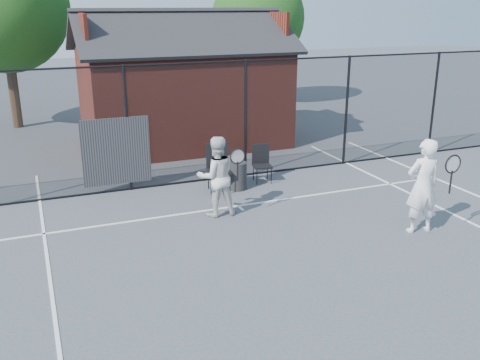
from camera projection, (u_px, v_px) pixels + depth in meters
name	position (u px, v px, depth m)	size (l,w,h in m)	color
ground	(302.00, 264.00, 9.30)	(80.00, 80.00, 0.00)	#41444A
court_lines	(343.00, 300.00, 8.14)	(11.02, 18.00, 0.01)	white
fence	(197.00, 126.00, 13.14)	(22.04, 3.00, 3.00)	black
clubhouse	(183.00, 93.00, 16.90)	(6.50, 4.36, 4.19)	maroon
tree_left	(3.00, 7.00, 18.29)	(4.48, 4.48, 6.44)	#321D14
tree_right	(258.00, 18.00, 22.86)	(3.97, 3.97, 5.70)	#321D14
player_front	(423.00, 186.00, 10.33)	(0.87, 0.66, 1.89)	white
player_back	(216.00, 176.00, 11.20)	(0.95, 0.71, 1.72)	silver
chair_left	(262.00, 164.00, 13.43)	(0.44, 0.46, 0.93)	black
chair_right	(219.00, 169.00, 12.72)	(0.54, 0.56, 1.12)	black
waste_bin	(237.00, 176.00, 12.96)	(0.46, 0.46, 0.67)	#242424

